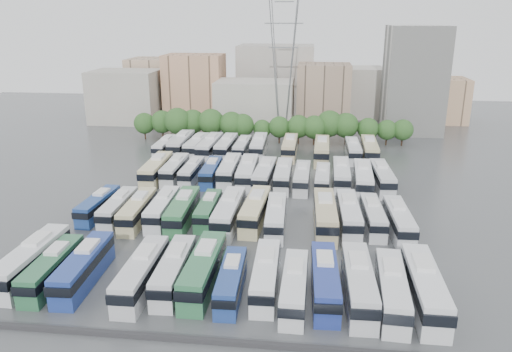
# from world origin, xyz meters

# --- Properties ---
(ground) EXTENTS (220.00, 220.00, 0.00)m
(ground) POSITION_xyz_m (0.00, 0.00, 0.00)
(ground) COLOR #424447
(ground) RESTS_ON ground
(parapet) EXTENTS (56.00, 0.50, 0.50)m
(parapet) POSITION_xyz_m (0.00, -33.00, 0.25)
(parapet) COLOR #2D2D30
(parapet) RESTS_ON ground
(tree_line) EXTENTS (64.91, 7.68, 7.85)m
(tree_line) POSITION_xyz_m (-2.10, 42.09, 4.23)
(tree_line) COLOR black
(tree_line) RESTS_ON ground
(city_buildings) EXTENTS (102.00, 35.00, 20.00)m
(city_buildings) POSITION_xyz_m (-7.46, 71.86, 7.87)
(city_buildings) COLOR #9E998E
(city_buildings) RESTS_ON ground
(apartment_tower) EXTENTS (14.00, 14.00, 26.00)m
(apartment_tower) POSITION_xyz_m (34.00, 58.00, 13.00)
(apartment_tower) COLOR silver
(apartment_tower) RESTS_ON ground
(electricity_pylon) EXTENTS (9.00, 6.91, 33.83)m
(electricity_pylon) POSITION_xyz_m (2.00, 50.00, 18.66)
(electricity_pylon) COLOR slate
(electricity_pylon) RESTS_ON ground
(bus_r0_s0) EXTENTS (2.99, 13.27, 4.16)m
(bus_r0_s0) POSITION_xyz_m (-21.37, -23.36, 2.04)
(bus_r0_s0) COLOR silver
(bus_r0_s0) RESTS_ON ground
(bus_r0_s1) EXTENTS (2.89, 11.77, 3.67)m
(bus_r0_s1) POSITION_xyz_m (-18.39, -24.37, 1.80)
(bus_r0_s1) COLOR #2C6742
(bus_r0_s1) RESTS_ON ground
(bus_r0_s2) EXTENTS (3.24, 12.56, 3.91)m
(bus_r0_s2) POSITION_xyz_m (-14.97, -23.91, 1.92)
(bus_r0_s2) COLOR navy
(bus_r0_s2) RESTS_ON ground
(bus_r0_s4) EXTENTS (2.93, 12.68, 3.97)m
(bus_r0_s4) POSITION_xyz_m (-8.13, -24.56, 1.95)
(bus_r0_s4) COLOR silver
(bus_r0_s4) RESTS_ON ground
(bus_r0_s5) EXTENTS (3.00, 12.11, 3.77)m
(bus_r0_s5) POSITION_xyz_m (-4.89, -23.36, 1.85)
(bus_r0_s5) COLOR silver
(bus_r0_s5) RESTS_ON ground
(bus_r0_s6) EXTENTS (2.92, 13.14, 4.12)m
(bus_r0_s6) POSITION_xyz_m (-1.68, -23.12, 2.02)
(bus_r0_s6) COLOR #2F6D45
(bus_r0_s6) RESTS_ON ground
(bus_r0_s7) EXTENTS (2.73, 10.93, 3.41)m
(bus_r0_s7) POSITION_xyz_m (1.60, -24.49, 1.67)
(bus_r0_s7) COLOR navy
(bus_r0_s7) RESTS_ON ground
(bus_r0_s8) EXTENTS (2.87, 11.91, 3.72)m
(bus_r0_s8) POSITION_xyz_m (5.16, -23.19, 1.83)
(bus_r0_s8) COLOR silver
(bus_r0_s8) RESTS_ON ground
(bus_r0_s9) EXTENTS (2.64, 11.55, 3.61)m
(bus_r0_s9) POSITION_xyz_m (8.31, -25.11, 1.77)
(bus_r0_s9) COLOR silver
(bus_r0_s9) RESTS_ON ground
(bus_r0_s10) EXTENTS (3.10, 12.46, 3.88)m
(bus_r0_s10) POSITION_xyz_m (11.45, -23.72, 1.91)
(bus_r0_s10) COLOR navy
(bus_r0_s10) RESTS_ON ground
(bus_r0_s11) EXTENTS (3.08, 13.08, 4.09)m
(bus_r0_s11) POSITION_xyz_m (14.90, -24.12, 2.01)
(bus_r0_s11) COLOR silver
(bus_r0_s11) RESTS_ON ground
(bus_r0_s12) EXTENTS (3.37, 12.61, 3.92)m
(bus_r0_s12) POSITION_xyz_m (18.16, -24.78, 1.92)
(bus_r0_s12) COLOR silver
(bus_r0_s12) RESTS_ON ground
(bus_r0_s13) EXTENTS (3.07, 13.51, 4.23)m
(bus_r0_s13) POSITION_xyz_m (21.45, -24.27, 2.08)
(bus_r0_s13) COLOR silver
(bus_r0_s13) RESTS_ON ground
(bus_r1_s0) EXTENTS (2.83, 11.02, 3.43)m
(bus_r1_s0) POSITION_xyz_m (-21.44, -5.16, 1.68)
(bus_r1_s0) COLOR navy
(bus_r1_s0) RESTS_ON ground
(bus_r1_s1) EXTENTS (2.71, 11.35, 3.55)m
(bus_r1_s1) POSITION_xyz_m (-18.06, -6.07, 1.74)
(bus_r1_s1) COLOR silver
(bus_r1_s1) RESTS_ON ground
(bus_r1_s2) EXTENTS (2.99, 11.94, 3.72)m
(bus_r1_s2) POSITION_xyz_m (-14.85, -6.81, 1.83)
(bus_r1_s2) COLOR beige
(bus_r1_s2) RESTS_ON ground
(bus_r1_s3) EXTENTS (2.93, 11.90, 3.71)m
(bus_r1_s3) POSITION_xyz_m (-11.51, -5.72, 1.82)
(bus_r1_s3) COLOR silver
(bus_r1_s3) RESTS_ON ground
(bus_r1_s4) EXTENTS (3.16, 12.69, 3.95)m
(bus_r1_s4) POSITION_xyz_m (-8.38, -6.42, 1.94)
(bus_r1_s4) COLOR #317243
(bus_r1_s4) RESTS_ON ground
(bus_r1_s5) EXTENTS (2.50, 10.82, 3.38)m
(bus_r1_s5) POSITION_xyz_m (-4.96, -5.03, 1.66)
(bus_r1_s5) COLOR #2C673F
(bus_r1_s5) RESTS_ON ground
(bus_r1_s6) EXTENTS (3.02, 13.10, 4.10)m
(bus_r1_s6) POSITION_xyz_m (-1.69, -6.48, 2.01)
(bus_r1_s6) COLOR silver
(bus_r1_s6) RESTS_ON ground
(bus_r1_s7) EXTENTS (3.40, 12.84, 3.99)m
(bus_r1_s7) POSITION_xyz_m (1.86, -5.10, 1.96)
(bus_r1_s7) COLOR beige
(bus_r1_s7) RESTS_ON ground
(bus_r1_s8) EXTENTS (2.96, 11.99, 3.74)m
(bus_r1_s8) POSITION_xyz_m (4.96, -6.89, 1.83)
(bus_r1_s8) COLOR silver
(bus_r1_s8) RESTS_ON ground
(bus_r1_s10) EXTENTS (3.33, 13.51, 4.21)m
(bus_r1_s10) POSITION_xyz_m (11.70, -6.06, 2.07)
(bus_r1_s10) COLOR tan
(bus_r1_s10) RESTS_ON ground
(bus_r1_s11) EXTENTS (3.13, 12.71, 3.96)m
(bus_r1_s11) POSITION_xyz_m (14.98, -5.24, 1.95)
(bus_r1_s11) COLOR silver
(bus_r1_s11) RESTS_ON ground
(bus_r1_s12) EXTENTS (2.90, 11.46, 3.57)m
(bus_r1_s12) POSITION_xyz_m (18.33, -4.95, 1.75)
(bus_r1_s12) COLOR silver
(bus_r1_s12) RESTS_ON ground
(bus_r1_s13) EXTENTS (3.07, 12.11, 3.77)m
(bus_r1_s13) POSITION_xyz_m (21.63, -6.37, 1.85)
(bus_r1_s13) COLOR silver
(bus_r1_s13) RESTS_ON ground
(bus_r2_s1) EXTENTS (3.27, 13.32, 4.15)m
(bus_r2_s1) POSITION_xyz_m (-18.02, 12.10, 2.04)
(bus_r2_s1) COLOR beige
(bus_r2_s1) RESTS_ON ground
(bus_r2_s2) EXTENTS (2.70, 12.00, 3.76)m
(bus_r2_s2) POSITION_xyz_m (-14.94, 13.10, 1.85)
(bus_r2_s2) COLOR silver
(bus_r2_s2) RESTS_ON ground
(bus_r2_s3) EXTENTS (2.51, 10.99, 3.44)m
(bus_r2_s3) POSITION_xyz_m (-11.71, 12.68, 1.69)
(bus_r2_s3) COLOR silver
(bus_r2_s3) RESTS_ON ground
(bus_r2_s4) EXTENTS (2.82, 11.54, 3.60)m
(bus_r2_s4) POSITION_xyz_m (-8.13, 12.57, 1.77)
(bus_r2_s4) COLOR navy
(bus_r2_s4) RESTS_ON ground
(bus_r2_s5) EXTENTS (2.98, 12.77, 3.99)m
(bus_r2_s5) POSITION_xyz_m (-4.96, 13.16, 1.96)
(bus_r2_s5) COLOR silver
(bus_r2_s5) RESTS_ON ground
(bus_r2_s6) EXTENTS (3.22, 13.28, 4.15)m
(bus_r2_s6) POSITION_xyz_m (-1.56, 12.15, 2.04)
(bus_r2_s6) COLOR silver
(bus_r2_s6) RESTS_ON ground
(bus_r2_s7) EXTENTS (3.31, 12.88, 4.01)m
(bus_r2_s7) POSITION_xyz_m (1.56, 11.31, 1.97)
(bus_r2_s7) COLOR silver
(bus_r2_s7) RESTS_ON ground
(bus_r2_s8) EXTENTS (2.68, 12.28, 3.85)m
(bus_r2_s8) POSITION_xyz_m (4.76, 11.66, 1.89)
(bus_r2_s8) COLOR silver
(bus_r2_s8) RESTS_ON ground
(bus_r2_s9) EXTENTS (2.81, 11.79, 3.68)m
(bus_r2_s9) POSITION_xyz_m (8.03, 11.15, 1.81)
(bus_r2_s9) COLOR silver
(bus_r2_s9) RESTS_ON ground
(bus_r2_s10) EXTENTS (2.82, 11.13, 3.47)m
(bus_r2_s10) POSITION_xyz_m (11.52, 11.15, 1.70)
(bus_r2_s10) COLOR silver
(bus_r2_s10) RESTS_ON ground
(bus_r2_s11) EXTENTS (3.05, 12.93, 4.04)m
(bus_r2_s11) POSITION_xyz_m (14.76, 12.84, 1.98)
(bus_r2_s11) COLOR silver
(bus_r2_s11) RESTS_ON ground
(bus_r2_s12) EXTENTS (3.44, 13.44, 4.18)m
(bus_r2_s12) POSITION_xyz_m (18.31, 10.96, 2.05)
(bus_r2_s12) COLOR silver
(bus_r2_s12) RESTS_ON ground
(bus_r2_s13) EXTENTS (3.32, 12.82, 3.99)m
(bus_r2_s13) POSITION_xyz_m (21.62, 12.33, 1.96)
(bus_r2_s13) COLOR silver
(bus_r2_s13) RESTS_ON ground
(bus_r3_s0) EXTENTS (2.46, 11.13, 3.49)m
(bus_r3_s0) POSITION_xyz_m (-21.65, 29.37, 1.71)
(bus_r3_s0) COLOR silver
(bus_r3_s0) RESTS_ON ground
(bus_r3_s1) EXTENTS (3.07, 13.60, 4.26)m
(bus_r3_s1) POSITION_xyz_m (-18.26, 30.26, 2.09)
(bus_r3_s1) COLOR silver
(bus_r3_s1) RESTS_ON ground
(bus_r3_s2) EXTENTS (3.19, 12.53, 3.90)m
(bus_r3_s2) POSITION_xyz_m (-14.86, 29.89, 1.92)
(bus_r3_s2) COLOR silver
(bus_r3_s2) RESTS_ON ground
(bus_r3_s3) EXTENTS (3.45, 13.52, 4.21)m
(bus_r3_s3) POSITION_xyz_m (-11.76, 28.87, 2.07)
(bus_r3_s3) COLOR silver
(bus_r3_s3) RESTS_ON ground
(bus_r3_s4) EXTENTS (3.14, 12.89, 4.02)m
(bus_r3_s4) POSITION_xyz_m (-8.41, 29.65, 1.98)
(bus_r3_s4) COLOR silver
(bus_r3_s4) RESTS_ON ground
(bus_r3_s5) EXTENTS (2.70, 11.51, 3.60)m
(bus_r3_s5) POSITION_xyz_m (-5.07, 30.17, 1.77)
(bus_r3_s5) COLOR silver
(bus_r3_s5) RESTS_ON ground
(bus_r3_s6) EXTENTS (3.02, 12.84, 4.01)m
(bus_r3_s6) POSITION_xyz_m (-1.67, 30.96, 1.97)
(bus_r3_s6) COLOR silver
(bus_r3_s6) RESTS_ON ground
(bus_r3_s8) EXTENTS (2.92, 12.84, 4.02)m
(bus_r3_s8) POSITION_xyz_m (4.90, 30.86, 1.97)
(bus_r3_s8) COLOR beige
(bus_r3_s8) RESTS_ON ground
(bus_r3_s10) EXTENTS (3.29, 13.73, 4.29)m
(bus_r3_s10) POSITION_xyz_m (11.53, 28.60, 2.11)
(bus_r3_s10) COLOR tan
(bus_r3_s10) RESTS_ON ground
(bus_r3_s12) EXTENTS (2.84, 12.18, 3.81)m
(bus_r3_s12) POSITION_xyz_m (17.94, 30.20, 1.87)
(bus_r3_s12) COLOR silver
(bus_r3_s12) RESTS_ON ground
(bus_r3_s13) EXTENTS (3.16, 13.39, 4.18)m
(bus_r3_s13) POSITION_xyz_m (21.28, 30.49, 2.05)
(bus_r3_s13) COLOR #C6BD88
(bus_r3_s13) RESTS_ON ground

